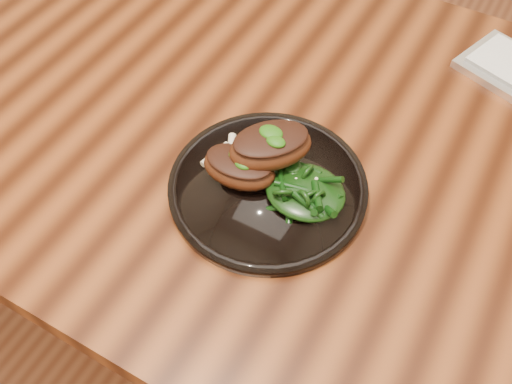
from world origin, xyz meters
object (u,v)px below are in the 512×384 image
greens_heap (306,188)px  lamb_chop_front (239,167)px  desk (319,177)px  plate (268,187)px

greens_heap → lamb_chop_front: bearing=-171.2°
desk → lamb_chop_front: (-0.06, -0.13, 0.12)m
desk → plate: bearing=-102.7°
desk → lamb_chop_front: 0.18m
plate → lamb_chop_front: (-0.04, -0.01, 0.03)m
desk → lamb_chop_front: size_ratio=15.26×
plate → lamb_chop_front: lamb_chop_front is taller
desk → plate: 0.15m
lamb_chop_front → greens_heap: size_ratio=1.01×
lamb_chop_front → greens_heap: lamb_chop_front is taller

